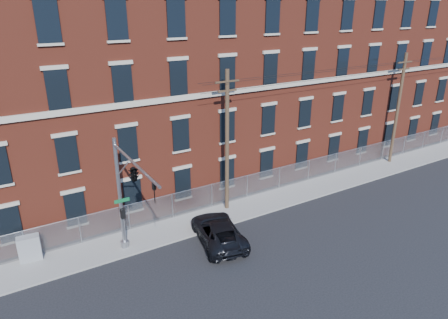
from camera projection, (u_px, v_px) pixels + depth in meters
ground at (247, 255)px, 24.14m from camera, size 140.00×140.00×0.00m
sidewalk at (332, 182)px, 33.87m from camera, size 65.00×3.00×0.12m
mill_building at (272, 70)px, 38.09m from camera, size 55.30×14.32×16.30m
chain_link_fence at (322, 166)px, 34.55m from camera, size 59.06×0.06×1.85m
traffic_signal_mast at (130, 182)px, 21.05m from camera, size 0.90×6.75×7.00m
utility_pole_near at (227, 140)px, 27.65m from camera, size 1.80×0.28×10.00m
utility_pole_mid at (398, 107)px, 36.29m from camera, size 1.80×0.28×10.00m
overhead_wires at (405, 65)px, 34.93m from camera, size 40.00×0.62×0.62m
pickup_truck at (218, 231)px, 25.29m from camera, size 3.50×5.74×1.49m
utility_cabinet at (30, 248)px, 23.29m from camera, size 1.27×0.73×1.52m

